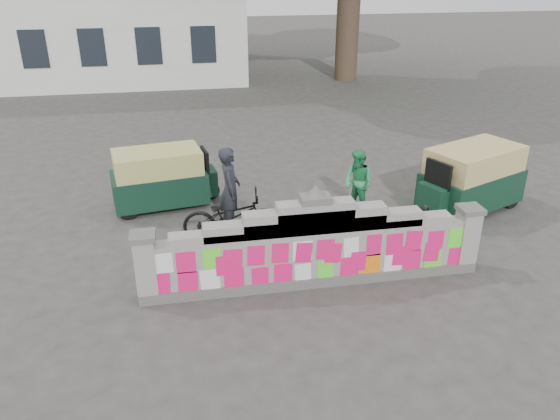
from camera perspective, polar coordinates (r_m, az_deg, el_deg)
The scene contains 7 objects.
ground at distance 10.43m, azimuth 3.46°, elevation -7.60°, with size 100.00×100.00×0.00m, color #383533.
parapet_wall at distance 10.04m, azimuth 3.58°, elevation -4.01°, with size 6.48×0.44×2.01m.
cyclist_bike at distance 11.74m, azimuth -5.13°, elevation -0.66°, with size 0.72×2.07×1.09m, color black.
cyclist_rider at distance 11.58m, azimuth -5.20°, elevation 1.02°, with size 0.67×0.44×1.84m, color black.
pedestrian at distance 12.98m, azimuth 8.16°, elevation 2.88°, with size 0.75×0.59×1.55m, color #299757.
rickshaw_left at distance 13.53m, azimuth -12.26°, elevation 3.34°, with size 2.65×1.54×1.43m.
rickshaw_right at distance 13.78m, azimuth 19.27°, elevation 3.17°, with size 2.89×2.15×1.56m.
Camera 1 is at (-2.20, -8.51, 5.62)m, focal length 35.00 mm.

